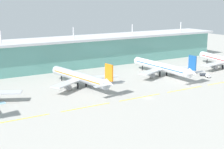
{
  "coord_description": "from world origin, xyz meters",
  "views": [
    {
      "loc": [
        -111.28,
        -145.55,
        54.87
      ],
      "look_at": [
        -2.21,
        35.32,
        7.0
      ],
      "focal_mm": 54.19,
      "sensor_mm": 36.0,
      "label": 1
    }
  ],
  "objects_px": {
    "pushback_tug": "(203,74)",
    "baggage_cart": "(208,76)",
    "airliner_near_middle": "(80,77)",
    "airliner_far_middle": "(162,67)"
  },
  "relations": [
    {
      "from": "airliner_near_middle",
      "to": "baggage_cart",
      "type": "height_order",
      "value": "airliner_near_middle"
    },
    {
      "from": "pushback_tug",
      "to": "baggage_cart",
      "type": "xyz_separation_m",
      "value": [
        -0.94,
        -5.7,
        0.16
      ]
    },
    {
      "from": "pushback_tug",
      "to": "baggage_cart",
      "type": "distance_m",
      "value": 5.78
    },
    {
      "from": "airliner_far_middle",
      "to": "pushback_tug",
      "type": "bearing_deg",
      "value": -32.27
    },
    {
      "from": "airliner_near_middle",
      "to": "airliner_far_middle",
      "type": "relative_size",
      "value": 0.96
    },
    {
      "from": "airliner_far_middle",
      "to": "baggage_cart",
      "type": "xyz_separation_m",
      "value": [
        24.02,
        -21.46,
        -5.19
      ]
    },
    {
      "from": "airliner_near_middle",
      "to": "baggage_cart",
      "type": "relative_size",
      "value": 16.48
    },
    {
      "from": "baggage_cart",
      "to": "airliner_near_middle",
      "type": "bearing_deg",
      "value": 165.62
    },
    {
      "from": "airliner_near_middle",
      "to": "pushback_tug",
      "type": "height_order",
      "value": "airliner_near_middle"
    },
    {
      "from": "pushback_tug",
      "to": "baggage_cart",
      "type": "relative_size",
      "value": 1.27
    }
  ]
}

